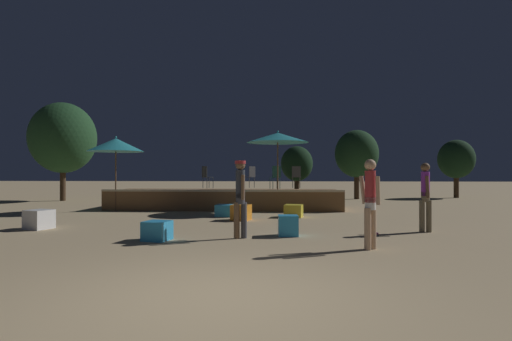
% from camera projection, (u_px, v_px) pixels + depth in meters
% --- Properties ---
extents(ground_plane, '(120.00, 120.00, 0.00)m').
position_uv_depth(ground_plane, '(216.00, 296.00, 4.70)').
color(ground_plane, tan).
extents(wooden_deck, '(9.16, 2.73, 0.82)m').
position_uv_depth(wooden_deck, '(226.00, 199.00, 16.23)').
color(wooden_deck, brown).
rests_on(wooden_deck, ground).
extents(patio_umbrella_0, '(2.11, 2.11, 2.84)m').
position_uv_depth(patio_umbrella_0, '(116.00, 145.00, 15.16)').
color(patio_umbrella_0, brown).
rests_on(patio_umbrella_0, ground).
extents(patio_umbrella_1, '(2.32, 2.32, 3.03)m').
position_uv_depth(patio_umbrella_1, '(278.00, 138.00, 14.91)').
color(patio_umbrella_1, brown).
rests_on(patio_umbrella_1, ground).
extents(cube_seat_0, '(0.66, 0.66, 0.41)m').
position_uv_depth(cube_seat_0, '(294.00, 211.00, 13.03)').
color(cube_seat_0, yellow).
rests_on(cube_seat_0, ground).
extents(cube_seat_1, '(0.47, 0.47, 0.47)m').
position_uv_depth(cube_seat_1, '(288.00, 226.00, 9.20)').
color(cube_seat_1, '#2D9EDB').
rests_on(cube_seat_1, ground).
extents(cube_seat_2, '(0.64, 0.64, 0.47)m').
position_uv_depth(cube_seat_2, '(241.00, 212.00, 12.20)').
color(cube_seat_2, orange).
rests_on(cube_seat_2, ground).
extents(cube_seat_3, '(0.71, 0.71, 0.49)m').
position_uv_depth(cube_seat_3, '(39.00, 219.00, 10.32)').
color(cube_seat_3, white).
rests_on(cube_seat_3, ground).
extents(cube_seat_4, '(0.66, 0.66, 0.39)m').
position_uv_depth(cube_seat_4, '(226.00, 210.00, 13.25)').
color(cube_seat_4, '#2D9EDB').
rests_on(cube_seat_4, ground).
extents(cube_seat_5, '(0.61, 0.61, 0.42)m').
position_uv_depth(cube_seat_5, '(157.00, 231.00, 8.58)').
color(cube_seat_5, '#2D9EDB').
rests_on(cube_seat_5, ground).
extents(person_0, '(0.37, 0.39, 1.71)m').
position_uv_depth(person_0, '(370.00, 200.00, 7.58)').
color(person_0, tan).
rests_on(person_0, ground).
extents(person_1, '(0.28, 0.43, 1.73)m').
position_uv_depth(person_1, '(240.00, 194.00, 8.85)').
color(person_1, '#3F3F47').
rests_on(person_1, ground).
extents(person_2, '(0.29, 0.52, 1.70)m').
position_uv_depth(person_2, '(425.00, 195.00, 9.77)').
color(person_2, '#72664C').
rests_on(person_2, ground).
extents(bistro_chair_0, '(0.40, 0.40, 0.90)m').
position_uv_depth(bistro_chair_0, '(296.00, 175.00, 16.60)').
color(bistro_chair_0, '#47474C').
rests_on(bistro_chair_0, wooden_deck).
extents(bistro_chair_1, '(0.48, 0.48, 0.90)m').
position_uv_depth(bistro_chair_1, '(206.00, 175.00, 16.30)').
color(bistro_chair_1, '#2D3338').
rests_on(bistro_chair_1, wooden_deck).
extents(bistro_chair_2, '(0.48, 0.48, 0.90)m').
position_uv_depth(bistro_chair_2, '(251.00, 175.00, 16.87)').
color(bistro_chair_2, '#47474C').
rests_on(bistro_chair_2, wooden_deck).
extents(bistro_chair_3, '(0.45, 0.45, 0.90)m').
position_uv_depth(bistro_chair_3, '(276.00, 175.00, 15.73)').
color(bistro_chair_3, '#1E4C47').
rests_on(bistro_chair_3, wooden_deck).
extents(frisbee_disc, '(0.24, 0.24, 0.03)m').
position_uv_depth(frisbee_disc, '(373.00, 233.00, 9.43)').
color(frisbee_disc, '#E54C99').
rests_on(frisbee_disc, ground).
extents(background_tree_0, '(3.29, 3.29, 5.06)m').
position_uv_depth(background_tree_0, '(63.00, 138.00, 20.54)').
color(background_tree_0, '#3D2B1C').
rests_on(background_tree_0, ground).
extents(background_tree_1, '(1.80, 1.80, 2.95)m').
position_uv_depth(background_tree_1, '(297.00, 164.00, 22.49)').
color(background_tree_1, '#3D2B1C').
rests_on(background_tree_1, ground).
extents(background_tree_2, '(2.01, 2.01, 3.33)m').
position_uv_depth(background_tree_2, '(456.00, 159.00, 22.90)').
color(background_tree_2, '#3D2B1C').
rests_on(background_tree_2, ground).
extents(background_tree_3, '(2.36, 2.36, 3.78)m').
position_uv_depth(background_tree_3, '(357.00, 154.00, 21.85)').
color(background_tree_3, '#3D2B1C').
rests_on(background_tree_3, ground).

